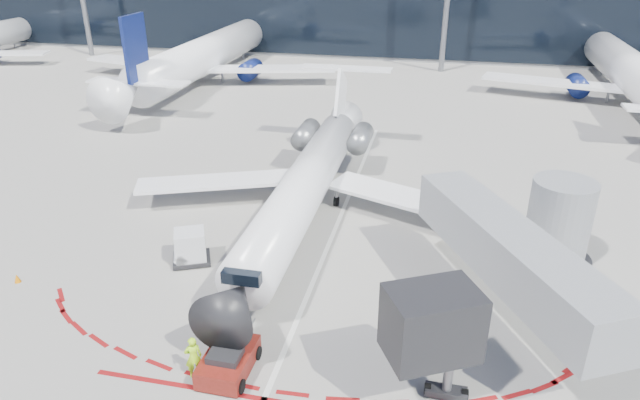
% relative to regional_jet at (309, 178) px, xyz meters
% --- Properties ---
extents(ground, '(260.00, 260.00, 0.00)m').
position_rel_regional_jet_xyz_m(ground, '(2.03, -4.50, -2.37)').
color(ground, slate).
rests_on(ground, ground).
extents(apron_centerline, '(0.25, 40.00, 0.01)m').
position_rel_regional_jet_xyz_m(apron_centerline, '(2.03, -2.50, -2.36)').
color(apron_centerline, silver).
rests_on(apron_centerline, ground).
extents(apron_stop_bar, '(14.00, 0.25, 0.01)m').
position_rel_regional_jet_xyz_m(apron_stop_bar, '(2.03, -16.00, -2.36)').
color(apron_stop_bar, maroon).
rests_on(apron_stop_bar, ground).
extents(jet_bridge, '(10.03, 15.20, 4.90)m').
position_rel_regional_jet_xyz_m(jet_bridge, '(11.82, -7.51, 0.64)').
color(jet_bridge, '#93969B').
rests_on(jet_bridge, ground).
extents(regional_jet, '(22.93, 28.28, 7.08)m').
position_rel_regional_jet_xyz_m(regional_jet, '(0.00, 0.00, 0.00)').
color(regional_jet, white).
rests_on(regional_jet, ground).
extents(pushback_tug, '(2.00, 4.59, 1.19)m').
position_rel_regional_jet_xyz_m(pushback_tug, '(0.19, -14.83, -1.84)').
color(pushback_tug, '#5C150D').
rests_on(pushback_tug, ground).
extents(ramp_worker, '(0.82, 0.73, 1.88)m').
position_rel_regional_jet_xyz_m(ramp_worker, '(-1.04, -15.35, -1.43)').
color(ramp_worker, '#B4FE1A').
rests_on(ramp_worker, ground).
extents(uld_container, '(2.48, 2.33, 1.84)m').
position_rel_regional_jet_xyz_m(uld_container, '(-4.80, -7.23, -1.45)').
color(uld_container, black).
rests_on(uld_container, ground).
extents(safety_cone_left, '(0.32, 0.32, 0.45)m').
position_rel_regional_jet_xyz_m(safety_cone_left, '(-12.64, -10.97, -2.14)').
color(safety_cone_left, orange).
rests_on(safety_cone_left, ground).
extents(bg_airliner_1, '(36.68, 38.83, 11.87)m').
position_rel_regional_jet_xyz_m(bg_airliner_1, '(-20.45, 32.58, 3.57)').
color(bg_airliner_1, white).
rests_on(bg_airliner_1, ground).
extents(bg_airliner_2, '(35.21, 37.28, 11.39)m').
position_rel_regional_jet_xyz_m(bg_airliner_2, '(26.70, 32.97, 3.33)').
color(bg_airliner_2, white).
rests_on(bg_airliner_2, ground).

